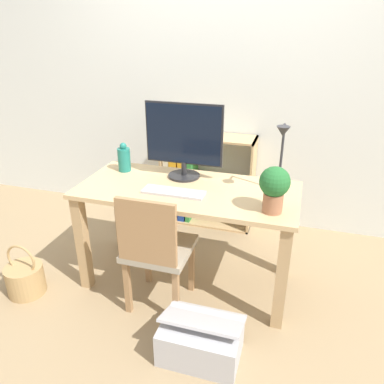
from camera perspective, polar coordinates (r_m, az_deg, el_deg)
ground_plane at (r=2.82m, az=-0.61°, el=-13.04°), size 10.00×10.00×0.00m
wall_back at (r=3.29m, az=5.11°, el=17.14°), size 8.00×0.05×2.60m
desk at (r=2.50m, az=-0.67°, el=-2.17°), size 1.43×0.66×0.73m
monitor at (r=2.53m, az=-1.26°, el=8.30°), size 0.54×0.22×0.51m
keyboard at (r=2.37m, az=-2.83°, el=-0.02°), size 0.40×0.13×0.02m
vase at (r=2.74m, az=-10.31°, el=5.03°), size 0.09×0.09×0.21m
desk_lamp at (r=2.33m, az=13.45°, el=5.86°), size 0.10×0.19×0.44m
potted_plant at (r=2.12m, az=12.43°, el=0.82°), size 0.17×0.17×0.27m
chair at (r=2.33m, az=-5.56°, el=-8.49°), size 0.40×0.40×0.83m
bookshelf at (r=3.42m, az=-0.13°, el=1.87°), size 0.82×0.28×0.83m
basket at (r=2.87m, az=-24.07°, el=-11.92°), size 0.25×0.25×0.38m
storage_box at (r=2.23m, az=1.35°, el=-21.55°), size 0.45×0.35×0.27m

